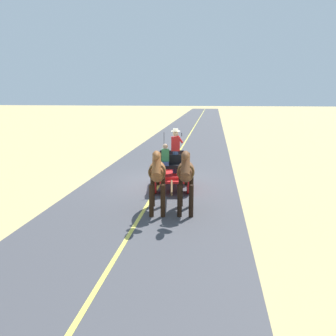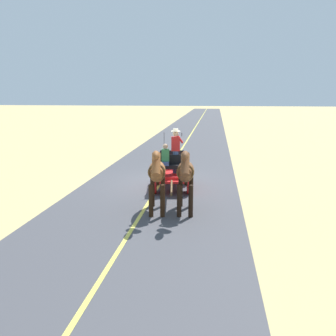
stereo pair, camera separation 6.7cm
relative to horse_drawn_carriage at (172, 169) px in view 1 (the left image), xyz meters
The scene contains 6 objects.
ground_plane 1.32m from the horse_drawn_carriage, 54.77° to the right, with size 200.00×200.00×0.00m, color tan.
road_surface 1.32m from the horse_drawn_carriage, 54.77° to the right, with size 6.60×160.00×0.01m, color #424247.
road_centre_stripe 1.32m from the horse_drawn_carriage, 54.77° to the right, with size 0.12×160.00×0.00m, color #DBCC4C.
horse_drawn_carriage is the anchor object (origin of this frame).
horse_near_side 3.11m from the horse_drawn_carriage, 105.19° to the left, with size 0.65×2.13×2.21m.
horse_off_side 3.11m from the horse_drawn_carriage, 87.85° to the left, with size 0.76×2.15×2.21m.
Camera 1 is at (-2.25, 15.05, 3.85)m, focal length 38.26 mm.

